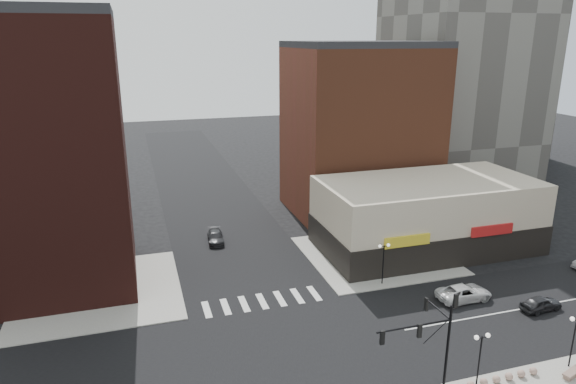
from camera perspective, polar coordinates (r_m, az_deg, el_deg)
name	(u,v)px	position (r m, az deg, el deg)	size (l,w,h in m)	color
ground	(290,351)	(41.55, 0.20, -17.27)	(240.00, 240.00, 0.00)	black
road_ew	(290,351)	(41.55, 0.20, -17.26)	(200.00, 14.00, 0.02)	black
road_ns	(290,351)	(41.55, 0.20, -17.26)	(14.00, 200.00, 0.02)	black
sidewalk_nw	(99,292)	(52.90, -20.24, -10.35)	(15.00, 15.00, 0.12)	gray
sidewalk_ne	(375,255)	(58.26, 9.66, -6.92)	(15.00, 15.00, 0.12)	gray
building_nw	(35,158)	(53.17, -26.26, 3.37)	(16.00, 15.00, 25.00)	#351410
building_ne_midrise	(359,133)	(69.95, 7.92, 6.57)	(18.00, 15.00, 22.00)	brown
building_ne_row	(426,220)	(60.55, 15.12, -3.05)	(24.20, 12.20, 8.00)	#BFB598
traffic_signal	(433,333)	(35.61, 15.78, -14.87)	(5.59, 3.09, 7.77)	black
street_lamp_se_a	(481,347)	(38.34, 20.65, -15.84)	(1.22, 0.32, 4.16)	black
street_lamp_se_b	(575,328)	(43.30, 29.31, -13.05)	(1.22, 0.32, 4.16)	black
street_lamp_ne	(384,254)	(50.63, 10.59, -6.74)	(1.22, 0.32, 4.16)	black
bollard_row	(496,379)	(40.83, 22.15, -18.70)	(6.85, 0.55, 0.55)	#9F7D6E
white_suv	(464,293)	(50.79, 18.96, -10.55)	(2.39, 5.19, 1.44)	silver
dark_sedan_east	(541,304)	(51.65, 26.29, -11.05)	(1.56, 3.87, 1.32)	black
dark_sedan_north	(216,237)	(61.39, -8.05, -4.99)	(1.80, 4.43, 1.28)	black
stone_bench	(572,373)	(43.73, 29.05, -17.19)	(1.96, 1.12, 0.44)	#85695C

